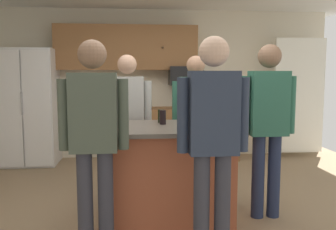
{
  "coord_description": "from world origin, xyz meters",
  "views": [
    {
      "loc": [
        -0.32,
        -3.8,
        1.5
      ],
      "look_at": [
        0.07,
        0.12,
        1.05
      ],
      "focal_mm": 39.36,
      "sensor_mm": 36.0,
      "label": 1
    }
  ],
  "objects_px": {
    "refrigerator": "(29,107)",
    "person_guest_right": "(195,115)",
    "person_host_foreground": "(128,116)",
    "microwave_over_range": "(185,76)",
    "person_guest_by_door": "(268,118)",
    "person_guest_left": "(94,131)",
    "person_elder_center": "(213,132)",
    "mug_ceramic_white": "(204,118)",
    "kitchen_island": "(171,173)",
    "glass_dark_ale": "(163,117)",
    "glass_short_whisky": "(161,116)"
  },
  "relations": [
    {
      "from": "person_guest_by_door",
      "to": "glass_dark_ale",
      "type": "height_order",
      "value": "person_guest_by_door"
    },
    {
      "from": "person_guest_right",
      "to": "person_elder_center",
      "type": "bearing_deg",
      "value": 21.39
    },
    {
      "from": "kitchen_island",
      "to": "glass_short_whisky",
      "type": "xyz_separation_m",
      "value": [
        -0.08,
        0.25,
        0.55
      ]
    },
    {
      "from": "person_elder_center",
      "to": "mug_ceramic_white",
      "type": "bearing_deg",
      "value": -24.3
    },
    {
      "from": "refrigerator",
      "to": "glass_short_whisky",
      "type": "xyz_separation_m",
      "value": [
        1.98,
        -2.31,
        0.1
      ]
    },
    {
      "from": "kitchen_island",
      "to": "mug_ceramic_white",
      "type": "height_order",
      "value": "mug_ceramic_white"
    },
    {
      "from": "microwave_over_range",
      "to": "person_host_foreground",
      "type": "xyz_separation_m",
      "value": [
        -0.97,
        -1.93,
        -0.46
      ]
    },
    {
      "from": "glass_dark_ale",
      "to": "person_guest_left",
      "type": "bearing_deg",
      "value": -131.19
    },
    {
      "from": "person_host_foreground",
      "to": "glass_short_whisky",
      "type": "bearing_deg",
      "value": 5.42
    },
    {
      "from": "kitchen_island",
      "to": "glass_dark_ale",
      "type": "height_order",
      "value": "glass_dark_ale"
    },
    {
      "from": "kitchen_island",
      "to": "person_host_foreground",
      "type": "height_order",
      "value": "person_host_foreground"
    },
    {
      "from": "person_host_foreground",
      "to": "glass_short_whisky",
      "type": "distance_m",
      "value": 0.61
    },
    {
      "from": "refrigerator",
      "to": "kitchen_island",
      "type": "distance_m",
      "value": 3.32
    },
    {
      "from": "kitchen_island",
      "to": "person_host_foreground",
      "type": "relative_size",
      "value": 0.75
    },
    {
      "from": "person_guest_left",
      "to": "microwave_over_range",
      "type": "bearing_deg",
      "value": 28.97
    },
    {
      "from": "person_host_foreground",
      "to": "mug_ceramic_white",
      "type": "xyz_separation_m",
      "value": [
        0.82,
        -0.49,
        0.03
      ]
    },
    {
      "from": "mug_ceramic_white",
      "to": "person_guest_by_door",
      "type": "bearing_deg",
      "value": -24.08
    },
    {
      "from": "refrigerator",
      "to": "person_guest_right",
      "type": "relative_size",
      "value": 1.11
    },
    {
      "from": "microwave_over_range",
      "to": "glass_dark_ale",
      "type": "distance_m",
      "value": 2.66
    },
    {
      "from": "refrigerator",
      "to": "person_guest_right",
      "type": "distance_m",
      "value": 3.03
    },
    {
      "from": "person_guest_left",
      "to": "person_elder_center",
      "type": "height_order",
      "value": "person_elder_center"
    },
    {
      "from": "refrigerator",
      "to": "microwave_over_range",
      "type": "xyz_separation_m",
      "value": [
        2.6,
        0.12,
        0.51
      ]
    },
    {
      "from": "person_guest_by_door",
      "to": "glass_short_whisky",
      "type": "height_order",
      "value": "person_guest_by_door"
    },
    {
      "from": "person_guest_right",
      "to": "person_elder_center",
      "type": "height_order",
      "value": "person_elder_center"
    },
    {
      "from": "refrigerator",
      "to": "person_guest_by_door",
      "type": "relative_size",
      "value": 1.06
    },
    {
      "from": "microwave_over_range",
      "to": "glass_dark_ale",
      "type": "relative_size",
      "value": 3.81
    },
    {
      "from": "glass_short_whisky",
      "to": "person_guest_by_door",
      "type": "bearing_deg",
      "value": -14.06
    },
    {
      "from": "person_guest_right",
      "to": "glass_dark_ale",
      "type": "height_order",
      "value": "person_guest_right"
    },
    {
      "from": "person_guest_right",
      "to": "glass_dark_ale",
      "type": "xyz_separation_m",
      "value": [
        -0.45,
        -0.65,
        0.06
      ]
    },
    {
      "from": "microwave_over_range",
      "to": "person_elder_center",
      "type": "xyz_separation_m",
      "value": [
        -0.29,
        -3.49,
        -0.41
      ]
    },
    {
      "from": "glass_short_whisky",
      "to": "kitchen_island",
      "type": "bearing_deg",
      "value": -72.23
    },
    {
      "from": "refrigerator",
      "to": "person_guest_left",
      "type": "relative_size",
      "value": 1.07
    },
    {
      "from": "microwave_over_range",
      "to": "kitchen_island",
      "type": "bearing_deg",
      "value": -101.26
    },
    {
      "from": "mug_ceramic_white",
      "to": "kitchen_island",
      "type": "bearing_deg",
      "value": -146.26
    },
    {
      "from": "person_guest_left",
      "to": "person_guest_right",
      "type": "bearing_deg",
      "value": 11.29
    },
    {
      "from": "refrigerator",
      "to": "person_host_foreground",
      "type": "bearing_deg",
      "value": -48.09
    },
    {
      "from": "refrigerator",
      "to": "mug_ceramic_white",
      "type": "distance_m",
      "value": 3.37
    },
    {
      "from": "microwave_over_range",
      "to": "glass_short_whisky",
      "type": "relative_size",
      "value": 3.98
    },
    {
      "from": "person_elder_center",
      "to": "mug_ceramic_white",
      "type": "height_order",
      "value": "person_elder_center"
    },
    {
      "from": "microwave_over_range",
      "to": "mug_ceramic_white",
      "type": "xyz_separation_m",
      "value": [
        -0.15,
        -2.43,
        -0.43
      ]
    },
    {
      "from": "person_guest_by_door",
      "to": "mug_ceramic_white",
      "type": "xyz_separation_m",
      "value": [
        -0.61,
        0.27,
        -0.02
      ]
    },
    {
      "from": "person_host_foreground",
      "to": "refrigerator",
      "type": "bearing_deg",
      "value": -168.32
    },
    {
      "from": "glass_short_whisky",
      "to": "glass_dark_ale",
      "type": "height_order",
      "value": "glass_dark_ale"
    },
    {
      "from": "microwave_over_range",
      "to": "kitchen_island",
      "type": "distance_m",
      "value": 2.9
    },
    {
      "from": "person_elder_center",
      "to": "glass_dark_ale",
      "type": "relative_size",
      "value": 12.12
    },
    {
      "from": "kitchen_island",
      "to": "person_guest_by_door",
      "type": "height_order",
      "value": "person_guest_by_door"
    },
    {
      "from": "person_elder_center",
      "to": "microwave_over_range",
      "type": "bearing_deg",
      "value": -21.63
    },
    {
      "from": "person_guest_by_door",
      "to": "glass_short_whisky",
      "type": "relative_size",
      "value": 12.69
    },
    {
      "from": "person_elder_center",
      "to": "glass_dark_ale",
      "type": "distance_m",
      "value": 0.98
    },
    {
      "from": "kitchen_island",
      "to": "person_guest_right",
      "type": "bearing_deg",
      "value": 63.76
    }
  ]
}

